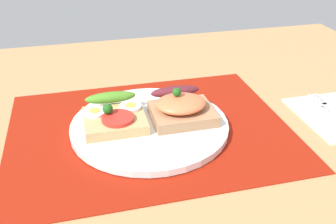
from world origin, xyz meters
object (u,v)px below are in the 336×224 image
at_px(plate, 150,125).
at_px(fork, 335,112).
at_px(sandwich_salmon, 181,107).
at_px(sandwich_egg_tomato, 114,115).

height_order(plate, fork, plate).
bearing_deg(plate, sandwich_salmon, 4.42).
height_order(plate, sandwich_egg_tomato, sandwich_egg_tomato).
relative_size(sandwich_egg_tomato, sandwich_salmon, 1.02).
relative_size(sandwich_salmon, fork, 0.66).
relative_size(plate, fork, 1.68).
height_order(plate, sandwich_salmon, sandwich_salmon).
xyz_separation_m(sandwich_salmon, fork, (0.26, -0.04, -0.02)).
distance_m(plate, sandwich_salmon, 0.06).
distance_m(sandwich_salmon, fork, 0.26).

